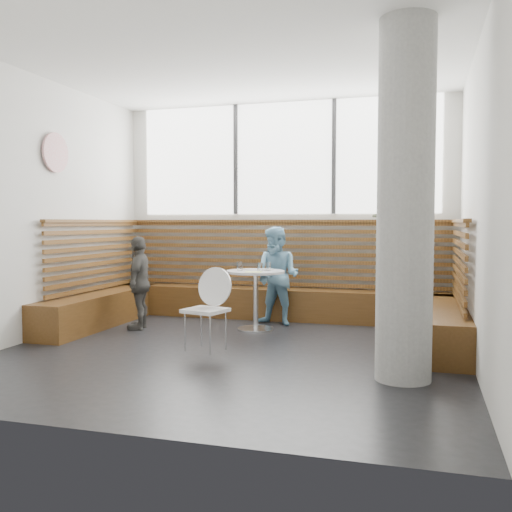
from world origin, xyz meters
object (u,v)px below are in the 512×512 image
(adult_man, at_px, (399,268))
(child_back, at_px, (277,276))
(concrete_column, at_px, (405,202))
(child_left, at_px, (139,283))
(cafe_table, at_px, (256,287))
(cafe_chair, at_px, (208,302))

(adult_man, height_order, child_back, adult_man)
(concrete_column, xyz_separation_m, child_left, (-3.46, 1.57, -0.98))
(concrete_column, relative_size, cafe_table, 4.06)
(child_back, bearing_deg, adult_man, -3.26)
(concrete_column, height_order, cafe_table, concrete_column)
(cafe_table, distance_m, adult_man, 1.85)
(child_left, bearing_deg, adult_man, 81.68)
(child_back, height_order, child_left, child_back)
(cafe_table, distance_m, cafe_chair, 1.26)
(concrete_column, xyz_separation_m, cafe_chair, (-2.14, 0.67, -1.06))
(concrete_column, relative_size, adult_man, 1.85)
(child_left, bearing_deg, cafe_table, 89.82)
(cafe_table, relative_size, child_left, 0.64)
(child_back, bearing_deg, concrete_column, -39.29)
(child_back, distance_m, child_left, 1.87)
(child_back, bearing_deg, child_left, -141.26)
(concrete_column, bearing_deg, cafe_table, 135.44)
(concrete_column, height_order, child_left, concrete_column)
(cafe_table, xyz_separation_m, child_back, (0.18, 0.44, 0.12))
(cafe_chair, xyz_separation_m, child_left, (-1.32, 0.90, 0.08))
(concrete_column, relative_size, child_left, 2.59)
(concrete_column, relative_size, child_back, 2.35)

